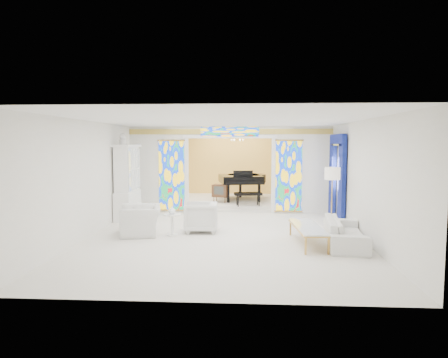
# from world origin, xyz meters

# --- Properties ---
(floor) EXTENTS (12.00, 12.00, 0.00)m
(floor) POSITION_xyz_m (0.00, 0.00, 0.00)
(floor) COLOR silver
(floor) RESTS_ON ground
(ceiling) EXTENTS (7.00, 12.00, 0.02)m
(ceiling) POSITION_xyz_m (0.00, 0.00, 3.00)
(ceiling) COLOR white
(ceiling) RESTS_ON wall_back
(wall_back) EXTENTS (7.00, 0.02, 3.00)m
(wall_back) POSITION_xyz_m (0.00, 6.00, 1.50)
(wall_back) COLOR white
(wall_back) RESTS_ON floor
(wall_front) EXTENTS (7.00, 0.02, 3.00)m
(wall_front) POSITION_xyz_m (0.00, -6.00, 1.50)
(wall_front) COLOR white
(wall_front) RESTS_ON floor
(wall_left) EXTENTS (0.02, 12.00, 3.00)m
(wall_left) POSITION_xyz_m (-3.50, 0.00, 1.50)
(wall_left) COLOR white
(wall_left) RESTS_ON floor
(wall_right) EXTENTS (0.02, 12.00, 3.00)m
(wall_right) POSITION_xyz_m (3.50, 0.00, 1.50)
(wall_right) COLOR white
(wall_right) RESTS_ON floor
(partition_wall) EXTENTS (7.00, 0.22, 3.00)m
(partition_wall) POSITION_xyz_m (0.00, 2.00, 1.65)
(partition_wall) COLOR white
(partition_wall) RESTS_ON floor
(stained_glass_left) EXTENTS (0.90, 0.04, 2.40)m
(stained_glass_left) POSITION_xyz_m (-2.03, 1.89, 1.30)
(stained_glass_left) COLOR gold
(stained_glass_left) RESTS_ON partition_wall
(stained_glass_right) EXTENTS (0.90, 0.04, 2.40)m
(stained_glass_right) POSITION_xyz_m (2.03, 1.89, 1.30)
(stained_glass_right) COLOR gold
(stained_glass_right) RESTS_ON partition_wall
(stained_glass_transom) EXTENTS (2.00, 0.04, 0.34)m
(stained_glass_transom) POSITION_xyz_m (0.00, 1.89, 2.82)
(stained_glass_transom) COLOR gold
(stained_glass_transom) RESTS_ON partition_wall
(alcove_platform) EXTENTS (6.80, 3.80, 0.18)m
(alcove_platform) POSITION_xyz_m (0.00, 4.10, 0.09)
(alcove_platform) COLOR silver
(alcove_platform) RESTS_ON floor
(gold_curtain_back) EXTENTS (6.70, 0.10, 2.90)m
(gold_curtain_back) POSITION_xyz_m (0.00, 5.88, 1.50)
(gold_curtain_back) COLOR #F9BD56
(gold_curtain_back) RESTS_ON wall_back
(chandelier) EXTENTS (0.48, 0.48, 0.30)m
(chandelier) POSITION_xyz_m (0.20, 4.00, 2.55)
(chandelier) COLOR #C29444
(chandelier) RESTS_ON ceiling
(blue_drapes) EXTENTS (0.14, 1.85, 2.65)m
(blue_drapes) POSITION_xyz_m (3.40, 0.70, 1.58)
(blue_drapes) COLOR navy
(blue_drapes) RESTS_ON wall_right
(china_cabinet) EXTENTS (0.56, 1.46, 2.72)m
(china_cabinet) POSITION_xyz_m (-3.22, 0.60, 1.17)
(china_cabinet) COLOR white
(china_cabinet) RESTS_ON floor
(armchair_left) EXTENTS (1.27, 1.38, 0.76)m
(armchair_left) POSITION_xyz_m (-2.21, -1.56, 0.38)
(armchair_left) COLOR white
(armchair_left) RESTS_ON floor
(armchair_right) EXTENTS (0.93, 0.90, 0.81)m
(armchair_right) POSITION_xyz_m (-0.66, -1.13, 0.40)
(armchair_right) COLOR white
(armchair_right) RESTS_ON floor
(sofa) EXTENTS (1.09, 2.25, 0.63)m
(sofa) POSITION_xyz_m (2.95, -2.36, 0.32)
(sofa) COLOR white
(sofa) RESTS_ON floor
(side_table) EXTENTS (0.58, 0.58, 0.57)m
(side_table) POSITION_xyz_m (-1.36, -1.60, 0.37)
(side_table) COLOR white
(side_table) RESTS_ON floor
(vase) EXTENTS (0.24, 0.24, 0.20)m
(vase) POSITION_xyz_m (-1.36, -1.60, 0.68)
(vase) COLOR silver
(vase) RESTS_ON side_table
(coffee_table) EXTENTS (0.75, 2.01, 0.44)m
(coffee_table) POSITION_xyz_m (2.07, -2.32, 0.40)
(coffee_table) COLOR white
(coffee_table) RESTS_ON floor
(floor_lamp) EXTENTS (0.51, 0.51, 1.75)m
(floor_lamp) POSITION_xyz_m (2.98, -0.60, 1.50)
(floor_lamp) COLOR #C29444
(floor_lamp) RESTS_ON floor
(grand_piano) EXTENTS (2.09, 3.23, 1.20)m
(grand_piano) POSITION_xyz_m (0.46, 4.07, 0.99)
(grand_piano) COLOR black
(grand_piano) RESTS_ON alcove_platform
(tv_console) EXTENTS (0.68, 0.55, 0.68)m
(tv_console) POSITION_xyz_m (-0.40, 3.16, 0.62)
(tv_console) COLOR #522E1D
(tv_console) RESTS_ON alcove_platform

